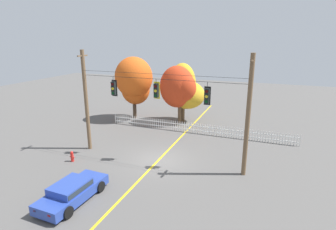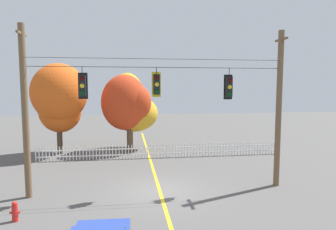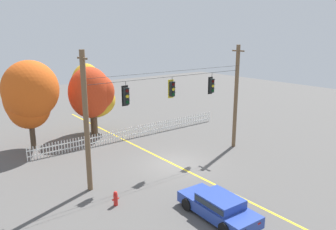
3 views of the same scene
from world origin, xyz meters
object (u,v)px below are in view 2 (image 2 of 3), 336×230
object	(u,v)px
traffic_signal_northbound_primary	(83,86)
autumn_oak_far_east	(131,107)
fire_hydrant	(15,211)
autumn_maple_mid	(127,103)
traffic_signal_westbound_side	(229,87)
autumn_maple_near_fence	(58,99)
traffic_signal_eastbound_side	(157,84)

from	to	relation	value
traffic_signal_northbound_primary	autumn_oak_far_east	world-z (taller)	autumn_oak_far_east
fire_hydrant	autumn_maple_mid	bearing A→B (deg)	69.67
traffic_signal_westbound_side	fire_hydrant	xyz separation A→B (m)	(-9.24, -2.49, -4.70)
autumn_oak_far_east	traffic_signal_westbound_side	bearing A→B (deg)	-64.94
autumn_oak_far_east	fire_hydrant	bearing A→B (deg)	-110.00
traffic_signal_northbound_primary	autumn_maple_mid	xyz separation A→B (m)	(1.99, 8.98, -1.28)
traffic_signal_northbound_primary	traffic_signal_westbound_side	xyz separation A→B (m)	(6.98, 0.00, -0.05)
autumn_oak_far_east	fire_hydrant	size ratio (longest dim) A/B	7.87
autumn_maple_near_fence	traffic_signal_northbound_primary	bearing A→B (deg)	-70.74
autumn_maple_mid	fire_hydrant	world-z (taller)	autumn_maple_mid
autumn_maple_mid	autumn_oak_far_east	bearing A→B (deg)	73.73
traffic_signal_northbound_primary	traffic_signal_eastbound_side	size ratio (longest dim) A/B	1.06
traffic_signal_eastbound_side	fire_hydrant	world-z (taller)	traffic_signal_eastbound_side
traffic_signal_westbound_side	autumn_maple_near_fence	size ratio (longest dim) A/B	0.23
autumn_oak_far_east	fire_hydrant	distance (m)	13.65
autumn_maple_near_fence	autumn_oak_far_east	distance (m)	5.58
traffic_signal_northbound_primary	autumn_oak_far_east	xyz separation A→B (m)	(2.29, 10.02, -1.73)
traffic_signal_northbound_primary	traffic_signal_westbound_side	distance (m)	6.98
autumn_maple_near_fence	autumn_maple_mid	distance (m)	5.13
traffic_signal_eastbound_side	autumn_maple_mid	size ratio (longest dim) A/B	0.23
traffic_signal_northbound_primary	autumn_oak_far_east	distance (m)	10.42
traffic_signal_eastbound_side	autumn_oak_far_east	size ratio (longest dim) A/B	0.23
autumn_maple_mid	traffic_signal_westbound_side	bearing A→B (deg)	-60.94
traffic_signal_eastbound_side	autumn_oak_far_east	xyz separation A→B (m)	(-1.12, 10.02, -1.80)
autumn_maple_near_fence	traffic_signal_eastbound_side	bearing A→B (deg)	-53.88
autumn_oak_far_east	traffic_signal_northbound_primary	bearing A→B (deg)	-102.89
traffic_signal_northbound_primary	autumn_maple_near_fence	bearing A→B (deg)	109.26
traffic_signal_westbound_side	fire_hydrant	size ratio (longest dim) A/B	1.95
fire_hydrant	autumn_oak_far_east	bearing A→B (deg)	70.00
traffic_signal_westbound_side	autumn_maple_mid	size ratio (longest dim) A/B	0.25
traffic_signal_eastbound_side	autumn_maple_mid	bearing A→B (deg)	98.99
autumn_maple_near_fence	fire_hydrant	size ratio (longest dim) A/B	8.64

